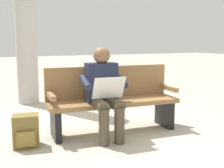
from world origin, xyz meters
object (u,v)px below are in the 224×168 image
object	(u,v)px
support_pillar	(25,7)
backpack	(26,131)
person_seated	(104,90)
bench_near	(112,98)

from	to	relation	value
support_pillar	backpack	bearing A→B (deg)	79.40
person_seated	support_pillar	size ratio (longest dim) A/B	0.31
support_pillar	person_seated	bearing A→B (deg)	101.25
backpack	support_pillar	xyz separation A→B (m)	(-0.46, -2.48, 1.71)
person_seated	backpack	distance (m)	1.08
person_seated	backpack	xyz separation A→B (m)	(0.98, -0.10, -0.44)
bench_near	support_pillar	xyz separation A→B (m)	(0.73, -2.37, 1.44)
person_seated	support_pillar	world-z (taller)	support_pillar
bench_near	backpack	distance (m)	1.23
bench_near	backpack	xyz separation A→B (m)	(1.19, 0.11, -0.27)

